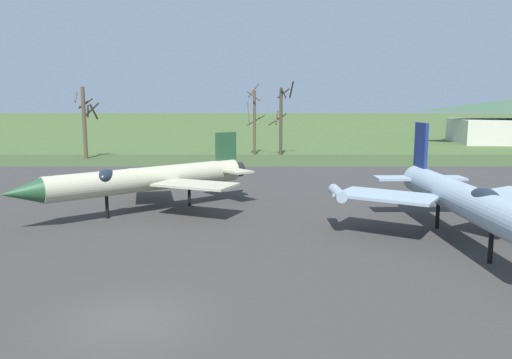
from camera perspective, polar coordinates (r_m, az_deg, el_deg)
ground_plane at (r=16.78m, az=-14.63°, el=-15.60°), size 600.00×600.00×0.00m
asphalt_apron at (r=29.98m, az=-7.91°, el=-4.39°), size 103.28×47.16×0.05m
grass_verge_strip at (r=59.03m, az=-4.06°, el=2.23°), size 163.28×12.00×0.06m
jet_fighter_front_left at (r=31.39m, az=-12.86°, el=0.06°), size 13.54×11.96×4.81m
jet_fighter_front_right at (r=25.58m, az=22.84°, el=-2.16°), size 12.01×16.63×5.67m
bare_tree_center at (r=63.74m, az=-19.16°, el=6.55°), size 2.80×3.11×8.69m
bare_tree_right_of_center at (r=65.16m, az=-0.34°, el=6.89°), size 2.42×2.43×9.30m
bare_tree_far_right at (r=64.35m, az=2.81°, el=7.11°), size 3.20×2.95×9.54m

